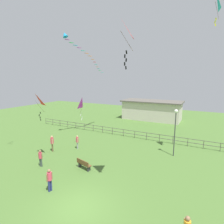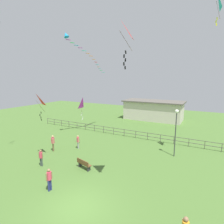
{
  "view_description": "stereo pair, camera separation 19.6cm",
  "coord_description": "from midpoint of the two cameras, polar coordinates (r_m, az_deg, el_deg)",
  "views": [
    {
      "loc": [
        6.41,
        -7.75,
        7.67
      ],
      "look_at": [
        -0.35,
        5.03,
        5.03
      ],
      "focal_mm": 29.29,
      "sensor_mm": 36.0,
      "label": 1
    },
    {
      "loc": [
        6.58,
        -7.65,
        7.67
      ],
      "look_at": [
        -0.35,
        5.03,
        5.03
      ],
      "focal_mm": 29.29,
      "sensor_mm": 36.0,
      "label": 2
    }
  ],
  "objects": [
    {
      "name": "kite_0",
      "position": [
        17.76,
        -22.3,
        3.14
      ],
      "size": [
        1.1,
        1.17,
        2.48
      ],
      "color": "red"
    },
    {
      "name": "person_2",
      "position": [
        20.79,
        -10.32,
        -8.9
      ],
      "size": [
        0.36,
        0.34,
        1.51
      ],
      "color": "#99999E",
      "rests_on": "ground_plane"
    },
    {
      "name": "streamer_kite",
      "position": [
        23.98,
        -12.18,
        20.98
      ],
      "size": [
        1.62,
        7.87,
        4.45
      ],
      "color": "#198CD1"
    },
    {
      "name": "person_5",
      "position": [
        14.0,
        -18.61,
        -18.99
      ],
      "size": [
        0.3,
        0.49,
        1.62
      ],
      "color": "navy",
      "rests_on": "ground_plane"
    },
    {
      "name": "lamppost",
      "position": [
        18.86,
        19.66,
        -3.24
      ],
      "size": [
        0.36,
        0.36,
        4.77
      ],
      "color": "#38383D",
      "rests_on": "ground_plane"
    },
    {
      "name": "waterfront_railing",
      "position": [
        23.8,
        10.9,
        -7.04
      ],
      "size": [
        36.04,
        0.06,
        0.95
      ],
      "color": "#4C4742",
      "rests_on": "ground_plane"
    },
    {
      "name": "pavilion_building",
      "position": [
        35.47,
        12.91,
        0.61
      ],
      "size": [
        11.02,
        5.14,
        3.6
      ],
      "color": "beige",
      "rests_on": "ground_plane"
    },
    {
      "name": "park_bench",
      "position": [
        16.47,
        -8.46,
        -15.71
      ],
      "size": [
        1.55,
        0.77,
        0.85
      ],
      "color": "brown",
      "rests_on": "ground_plane"
    },
    {
      "name": "kite_4",
      "position": [
        20.35,
        -8.76,
        2.63
      ],
      "size": [
        0.54,
        0.88,
        2.56
      ],
      "color": "#B22DB2"
    },
    {
      "name": "person_1",
      "position": [
        17.73,
        -21.01,
        -12.91
      ],
      "size": [
        0.46,
        0.28,
        1.52
      ],
      "color": "#3F4C47",
      "rests_on": "ground_plane"
    },
    {
      "name": "person_3",
      "position": [
        20.73,
        -17.7,
        -8.93
      ],
      "size": [
        0.43,
        0.36,
        1.73
      ],
      "color": "brown",
      "rests_on": "ground_plane"
    },
    {
      "name": "kite_3",
      "position": [
        19.13,
        30.1,
        27.67
      ],
      "size": [
        0.64,
        0.91,
        2.6
      ],
      "color": "#19B2B2"
    },
    {
      "name": "ground_plane",
      "position": [
        12.66,
        -10.25,
        -27.11
      ],
      "size": [
        80.0,
        80.0,
        0.0
      ],
      "primitive_type": "plane",
      "color": "#476B2D"
    },
    {
      "name": "kite_2",
      "position": [
        11.44,
        2.99,
        23.67
      ],
      "size": [
        1.24,
        1.17,
        2.77
      ],
      "color": "red"
    }
  ]
}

